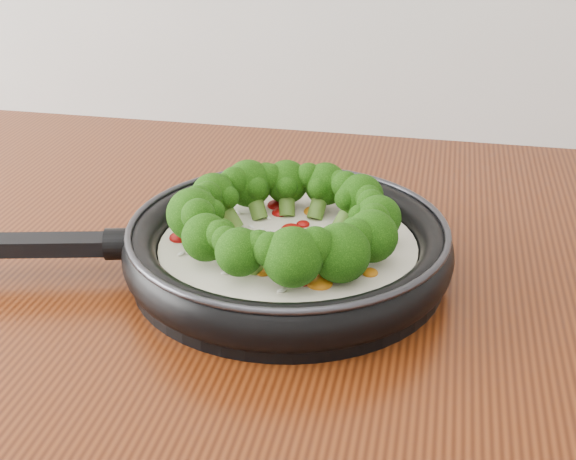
# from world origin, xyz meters

# --- Properties ---
(skillet) EXTENTS (0.55, 0.41, 0.10)m
(skillet) POSITION_xyz_m (-0.03, 1.04, 0.94)
(skillet) COLOR black
(skillet) RESTS_ON counter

